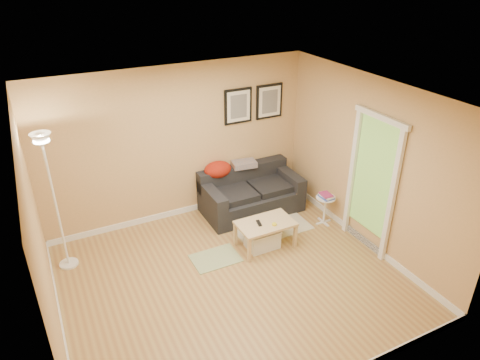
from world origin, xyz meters
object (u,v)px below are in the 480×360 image
at_px(coffee_table, 265,234).
at_px(storage_bin, 262,238).
at_px(floor_lamp, 56,207).
at_px(side_table, 325,210).
at_px(book_stack, 326,196).
at_px(sofa, 252,192).

bearing_deg(coffee_table, storage_bin, 176.02).
bearing_deg(coffee_table, floor_lamp, 160.70).
xyz_separation_m(storage_bin, side_table, (1.27, 0.13, 0.10)).
bearing_deg(book_stack, side_table, 76.80).
distance_m(coffee_table, book_stack, 1.26).
xyz_separation_m(sofa, floor_lamp, (-3.12, -0.16, 0.60)).
relative_size(sofa, coffee_table, 1.96).
distance_m(storage_bin, floor_lamp, 3.01).
xyz_separation_m(coffee_table, floor_lamp, (-2.80, 0.89, 0.76)).
distance_m(storage_bin, side_table, 1.28).
distance_m(coffee_table, side_table, 1.23).
xyz_separation_m(coffee_table, storage_bin, (-0.05, 0.00, -0.06)).
height_order(storage_bin, floor_lamp, floor_lamp).
bearing_deg(sofa, book_stack, -45.95).
bearing_deg(book_stack, sofa, 143.48).
bearing_deg(book_stack, storage_bin, -165.32).
relative_size(book_stack, floor_lamp, 0.11).
bearing_deg(floor_lamp, storage_bin, -17.86).
height_order(sofa, storage_bin, sofa).
xyz_separation_m(book_stack, floor_lamp, (-4.01, 0.77, 0.44)).
relative_size(sofa, side_table, 3.42).
bearing_deg(side_table, sofa, 134.67).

